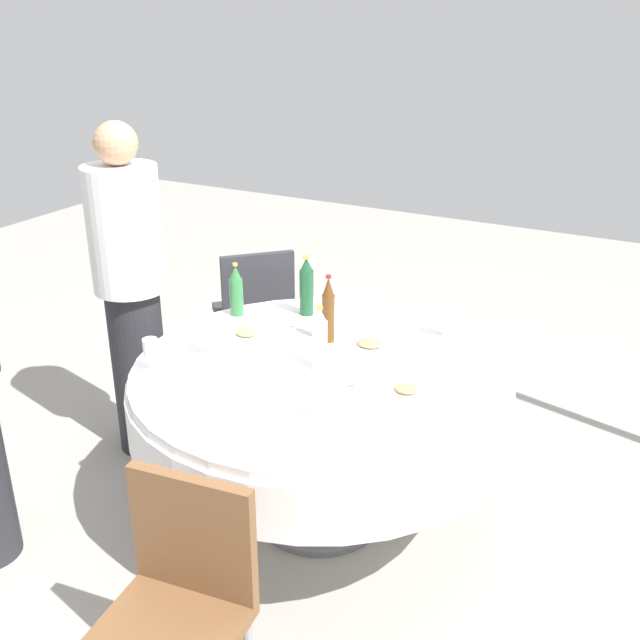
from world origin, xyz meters
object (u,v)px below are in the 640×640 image
Objects in this scene: dining_table at (320,398)px; plate_west at (246,335)px; bottle_green_far at (236,291)px; wine_glass_east at (317,389)px; wine_glass_front at (207,332)px; person_far at (131,289)px; wine_glass_left at (151,348)px; chair_front at (255,308)px; bottle_brown_north at (328,311)px; wine_glass_outer at (445,317)px; plate_rear at (269,380)px; wine_glass_south at (356,367)px; plate_east at (370,346)px; chair_outer at (179,598)px; plate_inner at (406,392)px; bottle_clear_right at (320,340)px; bottle_dark_green_left at (307,287)px.

plate_west is at bearing 167.00° from dining_table.
wine_glass_east is (0.78, -0.64, -0.01)m from bottle_green_far.
wine_glass_front is (-0.48, -0.12, 0.24)m from dining_table.
bottle_green_far is 1.22× the size of plate_west.
dining_table is 0.96× the size of person_far.
chair_front is (-0.30, 1.21, -0.32)m from wine_glass_left.
bottle_brown_north reaches higher than wine_glass_outer.
wine_glass_left is at bearing -162.40° from plate_rear.
wine_glass_front is at bearing -72.34° from bottle_green_far.
wine_glass_south reaches higher than plate_east.
person_far reaches higher than chair_front.
plate_west is at bearing -72.25° from chair_outer.
person_far reaches higher than bottle_green_far.
plate_east reaches higher than plate_rear.
wine_glass_south is at bearing -17.16° from plate_west.
plate_east is 1.39m from chair_outer.
wine_glass_south is 0.15× the size of chair_outer.
plate_inner is at bearing -84.46° from wine_glass_outer.
plate_east is (0.58, 0.37, -0.09)m from wine_glass_front.
wine_glass_left is at bearing -129.53° from bottle_brown_north.
wine_glass_outer is at bearing 33.96° from bottle_brown_north.
bottle_clear_right is at bearing 56.66° from plate_rear.
wine_glass_south is at bearing -100.96° from chair_outer.
wine_glass_south is 0.68m from wine_glass_front.
wine_glass_outer is 0.87m from plate_rear.
chair_front is at bearing 103.90° from wine_glass_left.
bottle_green_far reaches higher than wine_glass_east.
wine_glass_front reaches higher than chair_outer.
plate_rear is at bearing -14.09° from wine_glass_front.
wine_glass_south is at bearing -46.67° from bottle_dark_green_left.
wine_glass_left is (0.03, -0.65, -0.02)m from bottle_green_far.
wine_glass_south is 0.08× the size of person_far.
plate_rear is 0.43m from plate_west.
chair_outer is at bearing -47.15° from wine_glass_left.
bottle_brown_north is 2.35× the size of wine_glass_south.
wine_glass_front is 0.24m from plate_west.
plate_east is 0.28× the size of chair_front.
plate_west is at bearing -156.78° from bottle_brown_north.
wine_glass_outer is (0.66, 0.07, -0.04)m from bottle_dark_green_left.
plate_inner is (0.39, -0.04, -0.12)m from bottle_clear_right.
plate_west is (-0.59, 0.44, -0.10)m from wine_glass_east.
plate_west is at bearing -104.74° from chair_front.
plate_rear is 0.97m from chair_outer.
bottle_green_far is 1.26× the size of plate_inner.
wine_glass_south and chair_front have the same top height.
dining_table is 6.10× the size of bottle_green_far.
bottle_dark_green_left is 2.29× the size of wine_glass_outer.
wine_glass_left is (-0.58, -0.35, 0.25)m from dining_table.
bottle_clear_right is at bearing 174.68° from plate_inner.
chair_outer is (0.13, -1.10, -0.35)m from bottle_clear_right.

